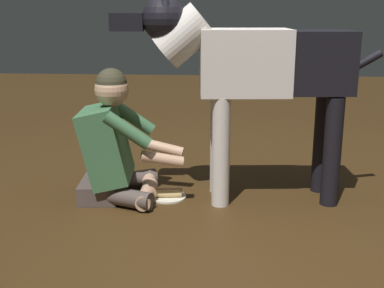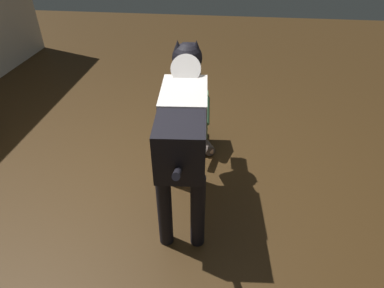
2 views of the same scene
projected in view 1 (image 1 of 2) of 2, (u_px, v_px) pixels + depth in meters
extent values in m
plane|color=#3B2711|center=(239.00, 222.00, 2.89)|extent=(13.08, 13.08, 0.00)
cube|color=#50443F|center=(100.00, 189.00, 3.25)|extent=(0.27, 0.36, 0.12)
cylinder|color=#50443F|center=(128.00, 180.00, 3.40)|extent=(0.40, 0.29, 0.11)
cylinder|color=tan|center=(149.00, 184.00, 3.33)|extent=(0.15, 0.37, 0.09)
cylinder|color=#50443F|center=(122.00, 197.00, 3.10)|extent=(0.41, 0.24, 0.11)
cylinder|color=tan|center=(147.00, 194.00, 3.17)|extent=(0.10, 0.36, 0.09)
cube|color=#3C6A45|center=(106.00, 145.00, 3.17)|extent=(0.35, 0.42, 0.51)
cylinder|color=#3C6A45|center=(133.00, 118.00, 3.31)|extent=(0.30, 0.10, 0.24)
cylinder|color=tan|center=(164.00, 148.00, 3.31)|extent=(0.27, 0.09, 0.12)
cylinder|color=#3C6A45|center=(127.00, 130.00, 2.97)|extent=(0.30, 0.10, 0.24)
cylinder|color=tan|center=(162.00, 159.00, 3.07)|extent=(0.28, 0.13, 0.12)
sphere|color=tan|center=(112.00, 90.00, 3.08)|extent=(0.21, 0.21, 0.21)
sphere|color=#393725|center=(111.00, 84.00, 3.07)|extent=(0.19, 0.19, 0.19)
cylinder|color=silver|center=(221.00, 153.00, 3.06)|extent=(0.11, 0.11, 0.68)
cylinder|color=silver|center=(218.00, 142.00, 3.30)|extent=(0.11, 0.11, 0.68)
cylinder|color=black|center=(332.00, 152.00, 3.07)|extent=(0.11, 0.11, 0.68)
cylinder|color=black|center=(322.00, 142.00, 3.31)|extent=(0.11, 0.11, 0.68)
cube|color=silver|center=(245.00, 62.00, 3.04)|extent=(0.57, 0.39, 0.40)
cube|color=black|center=(312.00, 62.00, 3.05)|extent=(0.49, 0.37, 0.38)
cylinder|color=silver|center=(184.00, 36.00, 3.00)|extent=(0.41, 0.28, 0.39)
sphere|color=black|center=(164.00, 19.00, 2.97)|extent=(0.26, 0.26, 0.26)
cube|color=black|center=(127.00, 22.00, 2.97)|extent=(0.21, 0.13, 0.11)
cone|color=black|center=(165.00, 1.00, 2.87)|extent=(0.10, 0.10, 0.12)
cone|color=black|center=(166.00, 1.00, 3.02)|extent=(0.10, 0.10, 0.12)
cylinder|color=black|center=(353.00, 68.00, 3.06)|extent=(0.35, 0.08, 0.23)
cylinder|color=silver|center=(168.00, 197.00, 3.27)|extent=(0.24, 0.24, 0.01)
cylinder|color=#D8B970|center=(168.00, 191.00, 3.28)|extent=(0.18, 0.07, 0.05)
cylinder|color=#D8B970|center=(168.00, 194.00, 3.24)|extent=(0.18, 0.07, 0.05)
cylinder|color=#9A4632|center=(168.00, 191.00, 3.26)|extent=(0.19, 0.06, 0.04)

